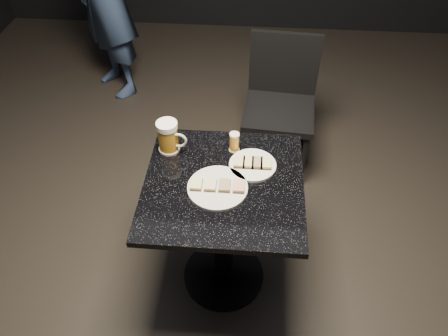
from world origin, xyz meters
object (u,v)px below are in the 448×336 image
(plate_small, at_px, (253,165))
(beer_mug, at_px, (169,137))
(plate_large, at_px, (218,188))
(chair, at_px, (281,98))
(beer_tumbler, at_px, (234,142))
(table, at_px, (224,218))

(plate_small, distance_m, beer_mug, 0.41)
(plate_large, xyz_separation_m, chair, (0.31, 1.05, -0.25))
(beer_mug, height_order, beer_tumbler, beer_mug)
(plate_small, relative_size, beer_tumbler, 2.18)
(beer_mug, bearing_deg, plate_large, -43.74)
(beer_tumbler, bearing_deg, chair, 72.33)
(table, distance_m, beer_mug, 0.46)
(plate_small, xyz_separation_m, beer_tumbler, (-0.09, 0.11, 0.04))
(beer_mug, relative_size, beer_tumbler, 1.61)
(table, distance_m, beer_tumbler, 0.36)
(table, height_order, beer_mug, beer_mug)
(chair, bearing_deg, table, -105.77)
(plate_large, height_order, chair, chair)
(plate_large, xyz_separation_m, table, (0.02, 0.04, -0.25))
(beer_tumbler, relative_size, chair, 0.11)
(table, relative_size, beer_tumbler, 7.65)
(table, bearing_deg, plate_large, -120.44)
(plate_large, distance_m, plate_small, 0.21)
(table, bearing_deg, plate_small, 42.47)
(table, relative_size, chair, 0.84)
(plate_small, bearing_deg, table, -137.53)
(table, height_order, chair, chair)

